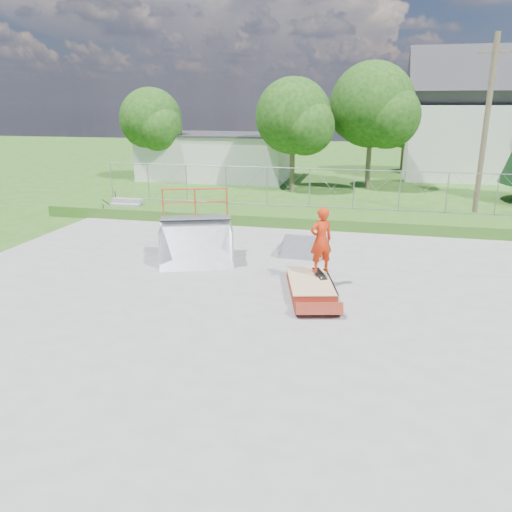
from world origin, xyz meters
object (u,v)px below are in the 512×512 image
at_px(flat_bank_ramp, 302,248).
at_px(skater, 321,243).
at_px(grind_box, 310,286).
at_px(quarter_pipe, 196,229).

xyz_separation_m(flat_bank_ramp, skater, (0.95, -3.14, 1.12)).
bearing_deg(skater, grind_box, 29.28).
xyz_separation_m(grind_box, quarter_pipe, (-4.02, 1.79, 1.00)).
bearing_deg(quarter_pipe, skater, -37.62).
bearing_deg(flat_bank_ramp, skater, -71.14).
bearing_deg(flat_bank_ramp, quarter_pipe, -149.83).
xyz_separation_m(quarter_pipe, flat_bank_ramp, (3.28, 1.76, -0.94)).
xyz_separation_m(grind_box, skater, (0.22, 0.41, 1.17)).
relative_size(grind_box, skater, 1.41).
bearing_deg(grind_box, quarter_pipe, 142.16).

